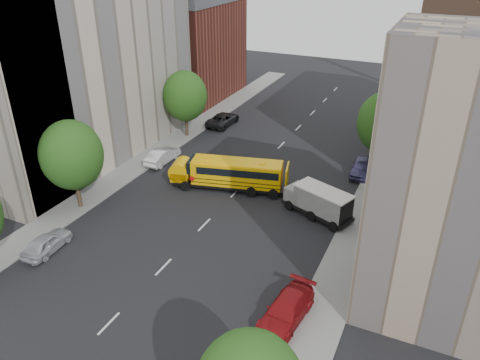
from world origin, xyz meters
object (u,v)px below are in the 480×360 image
Objects in this scene: safari_truck at (318,201)px; parked_car_5 at (378,123)px; street_tree_2 at (185,96)px; parked_car_1 at (162,156)px; parked_car_4 at (361,167)px; street_tree_4 at (385,123)px; school_bus at (229,173)px; street_tree_5 at (402,93)px; street_tree_1 at (72,155)px; parked_car_3 at (286,310)px; parked_car_0 at (47,243)px; parked_car_2 at (223,119)px.

safari_truck is 22.70m from parked_car_5.
street_tree_2 is 8.51m from parked_car_1.
parked_car_4 is at bearing -4.25° from street_tree_2.
school_bus is at bearing -141.48° from street_tree_4.
parked_car_1 is 1.18× the size of parked_car_5.
school_bus is at bearing -111.69° from parked_car_5.
street_tree_4 is (22.00, 0.00, 0.25)m from street_tree_2.
street_tree_5 is at bearing 28.61° from street_tree_2.
street_tree_1 reaches higher than parked_car_3.
street_tree_2 is at bearing 171.69° from safari_truck.
street_tree_4 reaches higher than safari_truck.
parked_car_0 is 0.91× the size of parked_car_4.
parked_car_2 is at bearing -94.72° from parked_car_0.
street_tree_4 is 20.87m from parked_car_2.
street_tree_4 is at bearing -90.00° from street_tree_5.
parked_car_4 reaches higher than parked_car_5.
street_tree_1 is 21.66m from parked_car_3.
street_tree_5 is 21.37m from parked_car_2.
parked_car_1 is at bearing -79.20° from street_tree_2.
street_tree_5 is (22.00, 30.00, -0.25)m from street_tree_1.
street_tree_4 is 4.76m from parked_car_4.
safari_truck reaches higher than parked_car_3.
parked_car_1 is 26.64m from parked_car_5.
parked_car_2 is (2.20, 5.00, -4.08)m from street_tree_2.
school_bus is 2.02× the size of parked_car_3.
parked_car_5 is (0.90, 22.67, -0.73)m from safari_truck.
school_bus is 2.68× the size of parked_car_5.
safari_truck is at bearing 137.82° from parked_car_2.
parked_car_2 is at bearing 156.35° from parked_car_4.
street_tree_2 is 0.74× the size of school_bus.
street_tree_4 is at bearing 0.00° from street_tree_2.
parked_car_3 reaches higher than parked_car_5.
street_tree_4 is at bearing -76.78° from parked_car_5.
parked_car_2 is at bearing 165.83° from street_tree_4.
street_tree_1 is 1.03× the size of street_tree_2.
parked_car_4 is at bearing 23.23° from school_bus.
parked_car_3 reaches higher than parked_car_0.
parked_car_5 is (18.40, 19.26, -0.12)m from parked_car_1.
parked_car_3 is 1.11× the size of parked_car_4.
school_bus reaches higher than parked_car_5.
safari_truck is 1.38× the size of parked_car_4.
street_tree_1 is 0.98× the size of street_tree_4.
parked_car_4 is (18.46, 22.38, 0.07)m from parked_car_0.
school_bus is 16.47m from parked_car_0.
parked_car_0 is (-19.86, -23.91, -4.36)m from street_tree_4.
parked_car_0 is 39.95m from parked_car_5.
school_bus is 13.24m from parked_car_4.
parked_car_1 is at bearing 87.41° from parked_car_2.
school_bus is 8.93m from safari_truck.
street_tree_5 reaches higher than parked_car_2.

